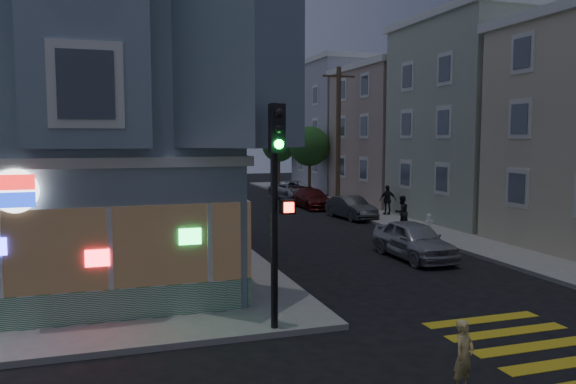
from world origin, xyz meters
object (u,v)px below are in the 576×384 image
pedestrian_b (388,200)px  parked_car_c (312,199)px  parked_car_a (414,240)px  parked_car_d (293,190)px  utility_pole (338,135)px  street_tree_far (279,145)px  parked_car_b (351,208)px  traffic_signal (277,178)px  running_child (464,356)px  pedestrian_a (402,212)px  fire_hydrant (429,220)px  street_tree_near (310,146)px

pedestrian_b → parked_car_c: (-2.72, 5.22, -0.37)m
parked_car_a → parked_car_d: (2.10, 20.83, -0.03)m
utility_pole → pedestrian_b: (1.00, -5.03, -3.79)m
street_tree_far → parked_car_b: street_tree_far is taller
street_tree_far → traffic_signal: street_tree_far is taller
running_child → parked_car_c: size_ratio=0.30×
parked_car_d → parked_car_b: bearing=-95.9°
parked_car_c → parked_car_d: bearing=85.0°
pedestrian_a → fire_hydrant: size_ratio=2.29×
street_tree_near → parked_car_b: (-1.50, -11.02, -3.30)m
street_tree_far → utility_pole: bearing=-90.8°
street_tree_near → pedestrian_a: street_tree_near is taller
pedestrian_b → utility_pole: bearing=-73.2°
traffic_signal → fire_hydrant: bearing=48.0°
parked_car_d → fire_hydrant: parked_car_d is taller
street_tree_near → parked_car_d: 3.63m
utility_pole → street_tree_near: size_ratio=1.70×
parked_car_b → traffic_signal: bearing=-125.0°
street_tree_far → traffic_signal: bearing=-107.0°
utility_pole → running_child: utility_pole is taller
running_child → pedestrian_b: pedestrian_b is taller
street_tree_near → parked_car_b: bearing=-97.8°
parked_car_d → traffic_signal: bearing=-115.1°
parked_car_a → traffic_signal: size_ratio=0.81×
parked_car_b → utility_pole: bearing=69.8°
utility_pole → street_tree_far: (0.20, 14.00, -0.86)m
parked_car_a → parked_car_d: bearing=84.2°
street_tree_far → parked_car_b: size_ratio=1.37×
fire_hydrant → pedestrian_b: bearing=86.4°
parked_car_c → running_child: bearing=-104.9°
pedestrian_a → traffic_signal: traffic_signal is taller
pedestrian_a → parked_car_c: bearing=-96.2°
pedestrian_a → parked_car_d: 15.09m
parked_car_a → parked_car_d: 20.93m
parked_car_b → parked_car_c: 5.22m
fire_hydrant → parked_car_c: bearing=103.4°
street_tree_near → parked_car_b: street_tree_near is taller
pedestrian_a → parked_car_d: pedestrian_a is taller
parked_car_a → parked_car_d: size_ratio=0.85×
utility_pole → parked_car_b: bearing=-104.5°
running_child → traffic_signal: size_ratio=0.25×
utility_pole → parked_car_c: 4.51m
street_tree_far → pedestrian_a: bearing=-92.2°
street_tree_far → pedestrian_a: (-0.90, -23.69, -2.98)m
pedestrian_b → street_tree_far: bearing=-82.0°
street_tree_near → parked_car_a: street_tree_near is taller
utility_pole → pedestrian_a: size_ratio=5.61×
pedestrian_a → pedestrian_b: pedestrian_b is taller
running_child → parked_car_a: 11.32m
parked_car_c → fire_hydrant: bearing=-77.0°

